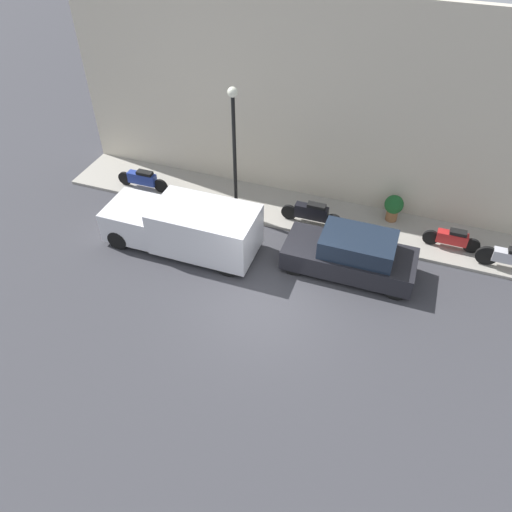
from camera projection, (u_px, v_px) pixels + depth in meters
ground_plane at (264, 302)px, 14.65m from camera, size 60.00×60.00×0.00m
sidewalk at (305, 213)px, 17.81m from camera, size 2.25×18.11×0.10m
building_facade at (323, 107)px, 16.40m from camera, size 0.30×18.11×7.03m
parked_car at (351, 255)px, 15.20m from camera, size 1.65×3.99×1.42m
delivery_van at (184, 226)px, 15.98m from camera, size 1.85×5.02×1.65m
scooter_silver at (511, 258)px, 15.28m from camera, size 0.30×2.01×0.79m
motorcycle_black at (312, 213)px, 17.00m from camera, size 0.30×2.13×0.83m
motorcycle_red at (452, 238)px, 16.06m from camera, size 0.30×1.80×0.72m
motorcycle_blue at (143, 179)px, 18.64m from camera, size 0.30×2.05×0.76m
streetlamp at (234, 138)px, 15.77m from camera, size 0.32×0.32×4.62m
potted_plant at (394, 206)px, 17.08m from camera, size 0.65×0.65×0.97m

